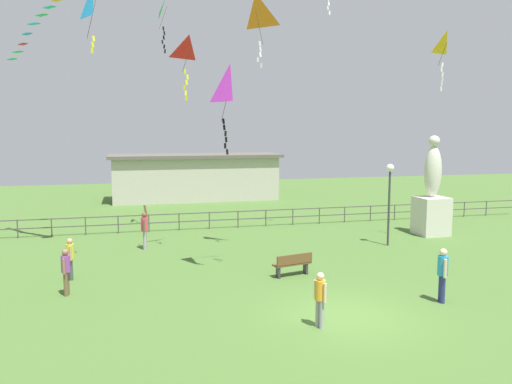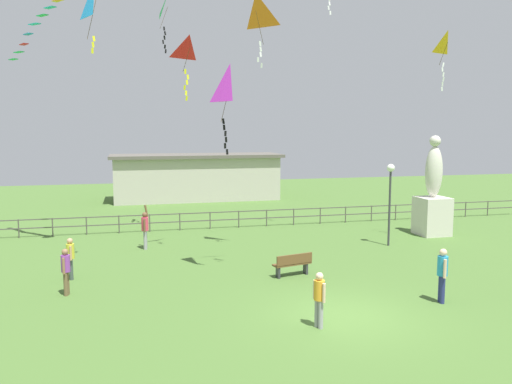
% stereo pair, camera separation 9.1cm
% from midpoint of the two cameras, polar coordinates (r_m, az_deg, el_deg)
% --- Properties ---
extents(ground_plane, '(80.00, 80.00, 0.00)m').
position_cam_midpoint_polar(ground_plane, '(15.50, 9.93, -13.57)').
color(ground_plane, '#476B2D').
extents(statue_monument, '(1.49, 1.49, 5.13)m').
position_cam_midpoint_polar(statue_monument, '(27.71, 19.06, -1.01)').
color(statue_monument, beige).
rests_on(statue_monument, ground_plane).
extents(lamppost, '(0.36, 0.36, 3.85)m').
position_cam_midpoint_polar(lamppost, '(24.37, 14.69, 0.72)').
color(lamppost, '#38383D').
rests_on(lamppost, ground_plane).
extents(park_bench, '(1.55, 0.74, 0.85)m').
position_cam_midpoint_polar(park_bench, '(19.09, 4.04, -8.06)').
color(park_bench, brown).
rests_on(park_bench, ground_plane).
extents(person_0, '(0.29, 0.46, 1.56)m').
position_cam_midpoint_polar(person_0, '(17.91, -20.74, -8.08)').
color(person_0, brown).
rests_on(person_0, ground_plane).
extents(person_1, '(0.32, 0.51, 1.74)m').
position_cam_midpoint_polar(person_1, '(17.13, 20.10, -8.39)').
color(person_1, navy).
rests_on(person_1, ground_plane).
extents(person_2, '(0.28, 0.46, 1.53)m').
position_cam_midpoint_polar(person_2, '(19.70, -20.28, -6.76)').
color(person_2, '#3F4C47').
rests_on(person_2, ground_plane).
extents(person_3, '(0.29, 0.45, 1.56)m').
position_cam_midpoint_polar(person_3, '(14.26, 7.03, -11.53)').
color(person_3, '#99999E').
rests_on(person_3, ground_plane).
extents(person_4, '(0.34, 0.52, 2.01)m').
position_cam_midpoint_polar(person_4, '(23.63, -12.53, -3.92)').
color(person_4, '#99999E').
rests_on(person_4, ground_plane).
extents(kite_0, '(1.11, 0.94, 2.61)m').
position_cam_midpoint_polar(kite_0, '(21.73, -7.64, 15.51)').
color(kite_0, red).
extents(kite_1, '(0.76, 0.94, 2.75)m').
position_cam_midpoint_polar(kite_1, '(20.74, -17.70, 19.89)').
color(kite_1, '#198CD1').
extents(kite_4, '(0.92, 0.73, 2.69)m').
position_cam_midpoint_polar(kite_4, '(25.61, 20.53, 15.21)').
color(kite_4, yellow).
extents(kite_5, '(0.85, 1.02, 3.23)m').
position_cam_midpoint_polar(kite_5, '(18.62, -3.08, 11.72)').
color(kite_5, '#B22DB2').
extents(kite_6, '(1.23, 1.27, 2.88)m').
position_cam_midpoint_polar(kite_6, '(21.78, -0.16, 19.56)').
color(kite_6, orange).
extents(kite_7, '(0.65, 1.01, 2.81)m').
position_cam_midpoint_polar(kite_7, '(27.24, -10.11, 19.61)').
color(kite_7, '#1EB759').
extents(waterfront_railing, '(36.03, 0.06, 0.95)m').
position_cam_midpoint_polar(waterfront_railing, '(28.22, -2.31, -2.78)').
color(waterfront_railing, '#4C4742').
rests_on(waterfront_railing, ground_plane).
extents(pavilion_building, '(13.05, 4.41, 3.54)m').
position_cam_midpoint_polar(pavilion_building, '(39.70, -6.90, 1.72)').
color(pavilion_building, '#B7B2A3').
rests_on(pavilion_building, ground_plane).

